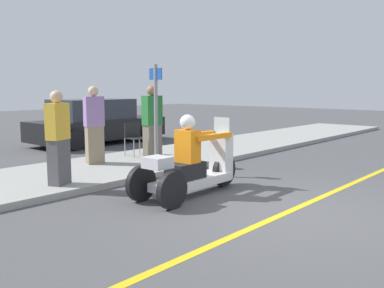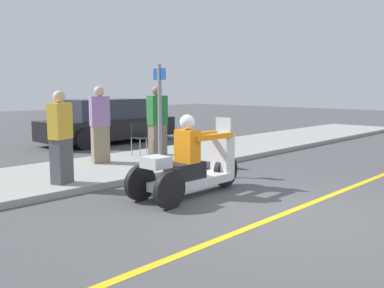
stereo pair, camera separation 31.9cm
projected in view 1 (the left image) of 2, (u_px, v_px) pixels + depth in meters
ground_plane at (288, 212)px, 6.37m from camera, size 60.00×60.00×0.00m
lane_stripe at (282, 214)px, 6.25m from camera, size 24.00×0.12×0.01m
sidewalk_strip at (100, 169)px, 9.37m from camera, size 28.00×2.80×0.12m
motorcycle_trike at (192, 167)px, 7.33m from camera, size 2.36×0.80×1.40m
spectator_near_curb at (58, 140)px, 7.54m from camera, size 0.46×0.36×1.67m
spectator_far_back at (94, 127)px, 9.66m from camera, size 0.47×0.37×1.76m
spectator_mid_group at (152, 125)px, 9.89m from camera, size 0.44×0.30×1.77m
folding_chair_set_back at (135, 136)px, 10.89m from camera, size 0.53×0.53×0.82m
parked_car_lot_far at (96, 123)px, 14.08m from camera, size 4.51×1.95×1.47m
street_sign at (156, 113)px, 8.92m from camera, size 0.08×0.36×2.20m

